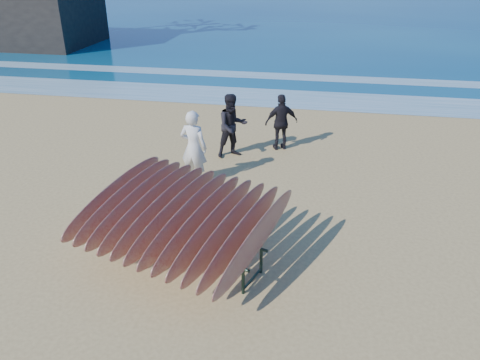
{
  "coord_description": "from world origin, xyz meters",
  "views": [
    {
      "loc": [
        1.54,
        -7.63,
        5.18
      ],
      "look_at": [
        0.0,
        0.8,
        0.95
      ],
      "focal_mm": 35.0,
      "sensor_mm": 36.0,
      "label": 1
    }
  ],
  "objects": [
    {
      "name": "person_dark_a",
      "position": [
        -0.83,
        4.16,
        0.88
      ],
      "size": [
        1.08,
        1.02,
        1.76
      ],
      "primitive_type": "imported",
      "rotation": [
        0.0,
        0.0,
        0.56
      ],
      "color": "black",
      "rests_on": "ground"
    },
    {
      "name": "building",
      "position": [
        -17.43,
        18.87,
        2.23
      ],
      "size": [
        10.01,
        5.56,
        4.45
      ],
      "primitive_type": "cube",
      "color": "#2D2823",
      "rests_on": "ground"
    },
    {
      "name": "person_white",
      "position": [
        -1.42,
        2.4,
        0.92
      ],
      "size": [
        0.73,
        0.54,
        1.84
      ],
      "primitive_type": "imported",
      "rotation": [
        0.0,
        0.0,
        2.98
      ],
      "color": "silver",
      "rests_on": "ground"
    },
    {
      "name": "foam_far",
      "position": [
        0.0,
        13.5,
        0.01
      ],
      "size": [
        160.0,
        160.0,
        0.0
      ],
      "primitive_type": "plane",
      "color": "white",
      "rests_on": "ground"
    },
    {
      "name": "ground",
      "position": [
        0.0,
        0.0,
        0.0
      ],
      "size": [
        120.0,
        120.0,
        0.0
      ],
      "primitive_type": "plane",
      "color": "tan",
      "rests_on": "ground"
    },
    {
      "name": "person_dark_b",
      "position": [
        0.44,
        4.93,
        0.8
      ],
      "size": [
        1.02,
        0.72,
        1.61
      ],
      "primitive_type": "imported",
      "rotation": [
        0.0,
        0.0,
        3.53
      ],
      "color": "black",
      "rests_on": "ground"
    },
    {
      "name": "foam_near",
      "position": [
        0.0,
        10.0,
        0.01
      ],
      "size": [
        160.0,
        160.0,
        0.0
      ],
      "primitive_type": "plane",
      "color": "white",
      "rests_on": "ground"
    },
    {
      "name": "surfboard_rack",
      "position": [
        -0.81,
        -0.73,
        0.9
      ],
      "size": [
        3.94,
        3.75,
        1.46
      ],
      "rotation": [
        0.0,
        0.0,
        -0.33
      ],
      "color": "#1B2B23",
      "rests_on": "ground"
    }
  ]
}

